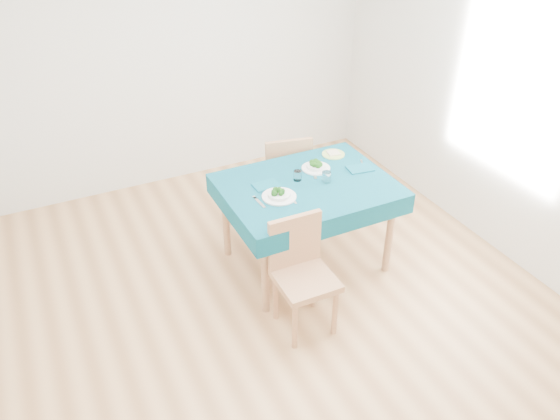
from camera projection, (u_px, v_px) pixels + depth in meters
name	position (u px, v px, depth m)	size (l,w,h in m)	color
room_shell	(280.00, 144.00, 3.45)	(4.02, 4.52, 2.73)	#AA7747
table	(306.00, 224.00, 4.41)	(1.30, 0.99, 0.76)	#084759
chair_near	(306.00, 273.00, 3.72)	(0.39, 0.43, 0.98)	#A5744D
chair_far	(283.00, 165.00, 4.97)	(0.41, 0.45, 1.04)	#A5744D
bowl_near	(279.00, 193.00, 4.02)	(0.26, 0.26, 0.08)	white
bowl_far	(316.00, 165.00, 4.39)	(0.23, 0.23, 0.07)	white
fork_near	(259.00, 202.00, 3.98)	(0.02, 0.17, 0.00)	silver
knife_near	(291.00, 196.00, 4.05)	(0.02, 0.22, 0.00)	silver
fork_far	(314.00, 173.00, 4.34)	(0.02, 0.18, 0.00)	silver
knife_far	(363.00, 165.00, 4.45)	(0.01, 0.19, 0.00)	silver
napkin_near	(266.00, 185.00, 4.18)	(0.19, 0.14, 0.01)	#0B5063
napkin_far	(360.00, 169.00, 4.40)	(0.20, 0.14, 0.01)	#0B5063
tumbler_center	(298.00, 176.00, 4.23)	(0.06, 0.06, 0.08)	white
tumbler_side	(326.00, 177.00, 4.20)	(0.07, 0.07, 0.09)	white
side_plate	(333.00, 154.00, 4.61)	(0.19, 0.19, 0.01)	#BCDB6B
bread_slice	(333.00, 153.00, 4.60)	(0.10, 0.10, 0.01)	beige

